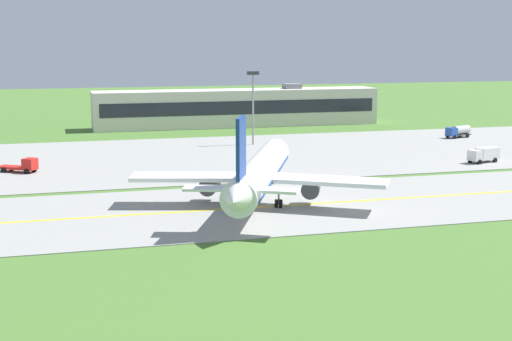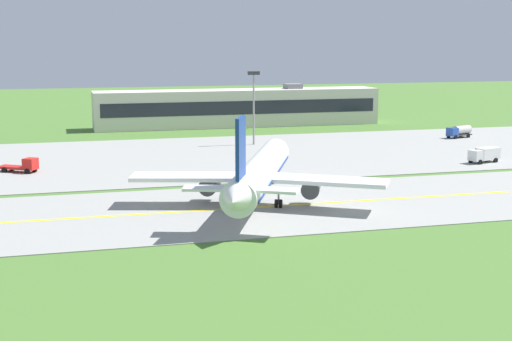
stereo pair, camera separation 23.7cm
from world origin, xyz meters
name	(u,v)px [view 1 (the left image)]	position (x,y,z in m)	size (l,w,h in m)	color
ground_plane	(317,204)	(0.00, 0.00, 0.00)	(500.00, 500.00, 0.00)	#47702D
taxiway_strip	(317,204)	(0.00, 0.00, 0.05)	(240.00, 28.00, 0.10)	gray
apron_pad	(290,153)	(10.00, 42.00, 0.05)	(140.00, 52.00, 0.10)	gray
taxiway_centreline	(317,203)	(0.00, 0.00, 0.11)	(220.00, 0.60, 0.01)	yellow
airplane_lead	(260,173)	(-7.20, 1.69, 4.13)	(31.12, 37.67, 12.70)	white
service_truck_baggage	(458,131)	(51.47, 52.74, 1.53)	(6.34, 3.78, 2.65)	#264CA5
service_truck_fuel	(484,154)	(38.48, 22.63, 1.53)	(6.34, 3.76, 2.60)	silver
service_truck_pushback	(23,166)	(-37.13, 33.38, 1.18)	(6.51, 5.14, 2.59)	red
terminal_building	(238,108)	(11.20, 87.35, 4.49)	(69.91, 9.70, 10.15)	beige
apron_light_mast	(253,98)	(6.16, 54.33, 9.33)	(2.40, 0.50, 14.70)	gray
traffic_cone_mid_edge	(236,188)	(-7.97, 11.40, 0.30)	(0.44, 0.44, 0.60)	orange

